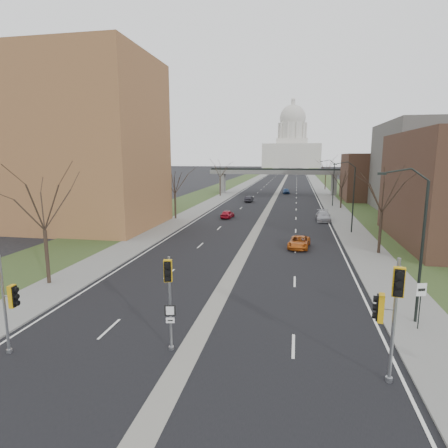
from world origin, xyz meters
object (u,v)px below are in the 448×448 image
(signal_pole_median, at_px, (169,288))
(car_left_far, at_px, (249,199))
(speed_limit_sign, at_px, (421,298))
(car_left_near, at_px, (227,214))
(signal_pole_right, at_px, (390,304))
(car_right_far, at_px, (286,191))
(car_right_near, at_px, (299,242))
(signal_pole_left, at_px, (3,292))
(car_right_mid, at_px, (323,216))

(signal_pole_median, relative_size, car_left_far, 1.26)
(speed_limit_sign, relative_size, car_left_near, 0.71)
(signal_pole_right, distance_m, car_right_far, 82.34)
(car_left_near, xyz_separation_m, car_right_near, (10.78, -17.41, -0.02))
(car_right_near, distance_m, car_right_far, 58.65)
(signal_pole_right, bearing_deg, signal_pole_left, -167.10)
(car_left_near, distance_m, car_right_far, 41.89)
(signal_pole_left, xyz_separation_m, signal_pole_median, (7.49, 1.68, 0.10))
(speed_limit_sign, bearing_deg, car_left_near, 98.40)
(car_left_far, bearing_deg, car_right_near, 107.53)
(signal_pole_median, relative_size, car_right_far, 1.17)
(speed_limit_sign, bearing_deg, car_right_mid, 77.00)
(signal_pole_left, xyz_separation_m, car_right_mid, (17.30, 42.08, -2.47))
(signal_pole_median, height_order, car_left_far, signal_pole_median)
(signal_pole_right, relative_size, car_right_mid, 1.08)
(speed_limit_sign, distance_m, car_left_near, 39.34)
(car_left_far, distance_m, car_right_near, 40.14)
(car_left_near, distance_m, car_right_near, 20.48)
(signal_pole_left, xyz_separation_m, speed_limit_sign, (20.00, 6.44, -1.29))
(signal_pole_median, distance_m, car_right_near, 23.76)
(speed_limit_sign, height_order, car_right_mid, speed_limit_sign)
(signal_pole_median, xyz_separation_m, car_right_far, (3.21, 81.35, -2.62))
(speed_limit_sign, xyz_separation_m, car_right_near, (-6.29, 18.01, -1.30))
(car_right_mid, bearing_deg, signal_pole_median, -103.08)
(car_left_far, distance_m, car_right_mid, 25.26)
(signal_pole_right, xyz_separation_m, car_right_near, (-3.41, 23.47, -2.93))
(car_left_near, bearing_deg, car_left_far, -85.47)
(car_left_near, relative_size, car_right_mid, 0.73)
(car_right_mid, height_order, car_right_far, car_right_mid)
(signal_pole_median, bearing_deg, speed_limit_sign, 8.57)
(signal_pole_left, xyz_separation_m, car_left_far, (3.60, 63.30, -2.58))
(signal_pole_left, relative_size, car_right_far, 1.21)
(car_right_near, bearing_deg, speed_limit_sign, -64.05)
(signal_pole_right, height_order, car_right_near, signal_pole_right)
(signal_pole_median, bearing_deg, car_left_near, 84.20)
(speed_limit_sign, xyz_separation_m, car_left_far, (-16.39, 56.86, -1.29))
(signal_pole_median, distance_m, car_right_far, 81.45)
(signal_pole_right, relative_size, car_right_near, 1.24)
(car_left_near, bearing_deg, car_right_near, 128.09)
(signal_pole_right, height_order, speed_limit_sign, signal_pole_right)
(signal_pole_left, bearing_deg, car_left_near, 82.49)
(signal_pole_left, distance_m, car_left_near, 42.05)
(signal_pole_median, bearing_deg, car_right_far, 75.46)
(speed_limit_sign, height_order, car_left_far, speed_limit_sign)
(signal_pole_median, height_order, car_right_near, signal_pole_median)
(speed_limit_sign, distance_m, car_right_far, 77.15)
(speed_limit_sign, xyz_separation_m, car_right_far, (-9.29, 76.58, -1.22))
(car_left_near, xyz_separation_m, car_right_mid, (14.37, 0.21, 0.10))
(car_left_near, bearing_deg, signal_pole_left, 92.32)
(signal_pole_left, relative_size, signal_pole_median, 1.03)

